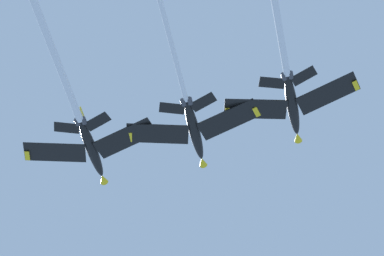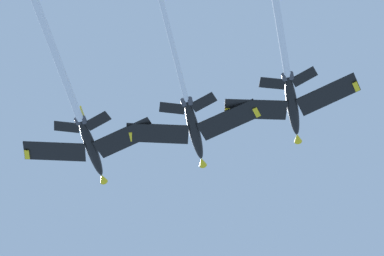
{
  "view_description": "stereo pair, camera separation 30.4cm",
  "coord_description": "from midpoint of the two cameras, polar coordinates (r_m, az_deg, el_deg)",
  "views": [
    {
      "loc": [
        -17.8,
        8.97,
        1.68
      ],
      "look_at": [
        23.58,
        19.69,
        123.89
      ],
      "focal_mm": 83.3,
      "sensor_mm": 36.0,
      "label": 1
    },
    {
      "loc": [
        -17.88,
        9.26,
        1.68
      ],
      "look_at": [
        23.58,
        19.69,
        123.89
      ],
      "focal_mm": 83.3,
      "sensor_mm": 36.0,
      "label": 2
    }
  ],
  "objects": [
    {
      "name": "jet_centre",
      "position": [
        124.09,
        -0.5,
        2.57
      ],
      "size": [
        50.79,
        20.13,
        23.42
      ],
      "color": "black"
    },
    {
      "name": "jet_inner_left",
      "position": [
        125.34,
        -7.49,
        1.53
      ],
      "size": [
        41.66,
        20.12,
        20.11
      ],
      "color": "black"
    },
    {
      "name": "jet_inner_right",
      "position": [
        122.14,
        5.9,
        5.03
      ],
      "size": [
        47.2,
        20.13,
        22.55
      ],
      "color": "black"
    }
  ]
}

